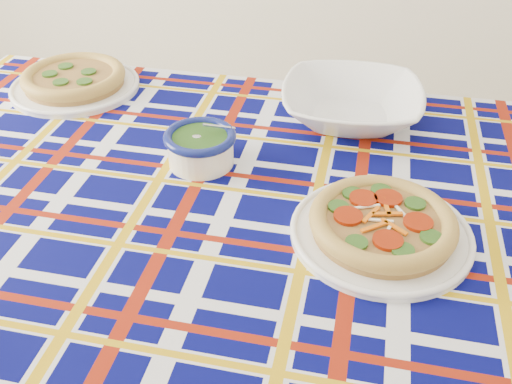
# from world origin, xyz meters

# --- Properties ---
(floor) EXTENTS (4.00, 4.00, 0.00)m
(floor) POSITION_xyz_m (0.00, 0.00, 0.00)
(floor) COLOR #957C4D
(floor) RESTS_ON ground
(dining_table) EXTENTS (1.89, 1.29, 0.84)m
(dining_table) POSITION_xyz_m (0.37, -0.20, 0.76)
(dining_table) COLOR brown
(dining_table) RESTS_ON floor
(tablecloth) EXTENTS (1.93, 1.33, 0.12)m
(tablecloth) POSITION_xyz_m (0.37, -0.20, 0.79)
(tablecloth) COLOR #04064D
(tablecloth) RESTS_ON dining_table
(main_focaccia_plate) EXTENTS (0.40, 0.40, 0.06)m
(main_focaccia_plate) POSITION_xyz_m (0.57, -0.26, 0.88)
(main_focaccia_plate) COLOR olive
(main_focaccia_plate) RESTS_ON tablecloth
(pesto_bowl) EXTENTS (0.17, 0.17, 0.09)m
(pesto_bowl) POSITION_xyz_m (0.21, -0.06, 0.89)
(pesto_bowl) COLOR #1A3B10
(pesto_bowl) RESTS_ON tablecloth
(serving_bowl) EXTENTS (0.34, 0.34, 0.08)m
(serving_bowl) POSITION_xyz_m (0.53, 0.18, 0.89)
(serving_bowl) COLOR white
(serving_bowl) RESTS_ON tablecloth
(second_focaccia_plate) EXTENTS (0.41, 0.41, 0.06)m
(second_focaccia_plate) POSITION_xyz_m (-0.19, 0.26, 0.88)
(second_focaccia_plate) COLOR olive
(second_focaccia_plate) RESTS_ON tablecloth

